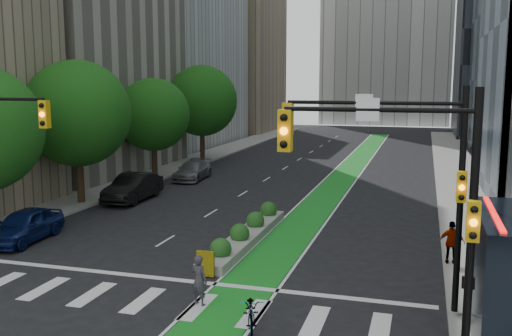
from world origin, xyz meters
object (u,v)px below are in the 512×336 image
Objects in this scene: median_planter at (246,234)px; parked_car_left_near at (25,225)px; bicycle at (251,311)px; pedestrian_far at (452,242)px; parked_car_left_mid at (133,187)px; cyclist at (199,280)px; parked_car_left_far at (193,171)px.

parked_car_left_near is at bearing -163.42° from median_planter.
bicycle is 1.13× the size of pedestrian_far.
pedestrian_far reaches higher than median_planter.
parked_car_left_mid is 20.39m from pedestrian_far.
parked_car_left_near reaches higher than median_planter.
cyclist reaches higher than parked_car_left_near.
parked_car_left_far is (-9.12, 15.19, 0.34)m from median_planter.
bicycle is 2.53m from cyclist.
parked_car_left_near is at bearing -7.83° from cyclist.
cyclist is at bearing -55.75° from parked_car_left_mid.
parked_car_left_mid is at bearing -22.36° from pedestrian_far.
parked_car_left_mid is (-10.44, 14.64, -0.01)m from cyclist.
cyclist is 17.98m from parked_car_left_mid.
parked_car_left_near is at bearing 136.47° from bicycle.
parked_car_left_mid reaches higher than parked_car_left_near.
parked_car_left_mid reaches higher than parked_car_left_far.
parked_car_left_mid is at bearing 83.36° from parked_car_left_near.
median_planter is 9.21m from pedestrian_far.
median_planter is at bearing -67.76° from cyclist.
parked_car_left_near is at bearing 6.04° from pedestrian_far.
median_planter is 9.52m from bicycle.
bicycle is at bearing 167.97° from cyclist.
bicycle is 0.43× the size of parked_car_left_near.
cyclist reaches higher than parked_car_left_far.
parked_car_left_mid is at bearing -97.34° from parked_car_left_far.
parked_car_left_far reaches higher than median_planter.
parked_car_left_far is at bearing 120.98° from median_planter.
parked_car_left_near is (-10.81, 4.87, -0.09)m from cyclist.
pedestrian_far is at bearing 33.47° from bicycle.
parked_car_left_far is at bearing -41.22° from pedestrian_far.
cyclist is 0.36× the size of parked_car_left_far.
median_planter is 10.45m from parked_car_left_near.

